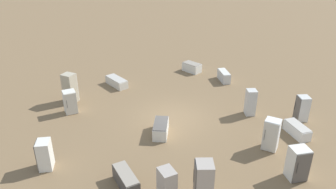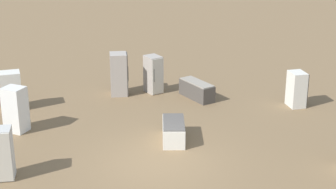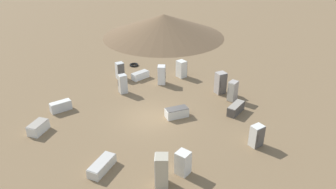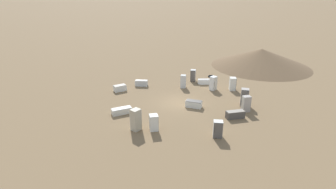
{
  "view_description": "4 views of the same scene",
  "coord_description": "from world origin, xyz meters",
  "px_view_note": "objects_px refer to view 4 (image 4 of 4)",
  "views": [
    {
      "loc": [
        15.99,
        -5.75,
        9.72
      ],
      "look_at": [
        -0.13,
        -0.25,
        1.53
      ],
      "focal_mm": 35.0,
      "sensor_mm": 36.0,
      "label": 1
    },
    {
      "loc": [
        -14.78,
        6.3,
        8.11
      ],
      "look_at": [
        1.19,
        -0.88,
        1.83
      ],
      "focal_mm": 60.0,
      "sensor_mm": 36.0,
      "label": 2
    },
    {
      "loc": [
        -13.36,
        -15.26,
        12.42
      ],
      "look_at": [
        0.76,
        -1.0,
        2.0
      ],
      "focal_mm": 35.0,
      "sensor_mm": 36.0,
      "label": 3
    },
    {
      "loc": [
        -2.74,
        -25.47,
        11.23
      ],
      "look_at": [
        -1.15,
        -0.68,
        1.24
      ],
      "focal_mm": 28.0,
      "sensor_mm": 36.0,
      "label": 4
    }
  ],
  "objects_px": {
    "discarded_fridge_4": "(233,84)",
    "discarded_fridge_13": "(213,83)",
    "discarded_fridge_14": "(204,82)",
    "discarded_fridge_1": "(235,114)",
    "discarded_fridge_6": "(183,81)",
    "scrap_tire": "(211,76)",
    "discarded_fridge_7": "(136,120)",
    "discarded_fridge_12": "(120,88)",
    "discarded_fridge_11": "(246,104)",
    "discarded_fridge_8": "(154,123)",
    "discarded_fridge_9": "(122,111)",
    "discarded_fridge_10": "(244,97)",
    "discarded_fridge_3": "(218,129)",
    "discarded_fridge_2": "(193,75)",
    "discarded_fridge_0": "(141,83)",
    "discarded_fridge_5": "(194,104)"
  },
  "relations": [
    {
      "from": "discarded_fridge_1",
      "to": "discarded_fridge_6",
      "type": "bearing_deg",
      "value": -164.62
    },
    {
      "from": "discarded_fridge_6",
      "to": "discarded_fridge_10",
      "type": "height_order",
      "value": "discarded_fridge_10"
    },
    {
      "from": "scrap_tire",
      "to": "discarded_fridge_12",
      "type": "bearing_deg",
      "value": -159.25
    },
    {
      "from": "discarded_fridge_1",
      "to": "discarded_fridge_14",
      "type": "xyz_separation_m",
      "value": [
        -1.04,
        9.65,
        -0.05
      ]
    },
    {
      "from": "discarded_fridge_9",
      "to": "discarded_fridge_10",
      "type": "distance_m",
      "value": 12.56
    },
    {
      "from": "discarded_fridge_4",
      "to": "discarded_fridge_11",
      "type": "distance_m",
      "value": 5.94
    },
    {
      "from": "discarded_fridge_9",
      "to": "discarded_fridge_10",
      "type": "xyz_separation_m",
      "value": [
        12.49,
        1.17,
        0.61
      ]
    },
    {
      "from": "discarded_fridge_5",
      "to": "discarded_fridge_11",
      "type": "distance_m",
      "value": 5.15
    },
    {
      "from": "discarded_fridge_1",
      "to": "discarded_fridge_9",
      "type": "xyz_separation_m",
      "value": [
        -10.72,
        1.63,
        -0.06
      ]
    },
    {
      "from": "discarded_fridge_11",
      "to": "discarded_fridge_12",
      "type": "bearing_deg",
      "value": 54.9
    },
    {
      "from": "discarded_fridge_1",
      "to": "discarded_fridge_6",
      "type": "height_order",
      "value": "discarded_fridge_6"
    },
    {
      "from": "discarded_fridge_6",
      "to": "discarded_fridge_5",
      "type": "bearing_deg",
      "value": -160.33
    },
    {
      "from": "discarded_fridge_9",
      "to": "discarded_fridge_14",
      "type": "distance_m",
      "value": 12.57
    },
    {
      "from": "discarded_fridge_4",
      "to": "discarded_fridge_11",
      "type": "height_order",
      "value": "discarded_fridge_11"
    },
    {
      "from": "discarded_fridge_3",
      "to": "discarded_fridge_14",
      "type": "xyz_separation_m",
      "value": [
        1.43,
        12.9,
        -0.41
      ]
    },
    {
      "from": "discarded_fridge_10",
      "to": "discarded_fridge_0",
      "type": "bearing_deg",
      "value": -13.53
    },
    {
      "from": "discarded_fridge_6",
      "to": "discarded_fridge_9",
      "type": "xyz_separation_m",
      "value": [
        -6.81,
        -6.84,
        -0.51
      ]
    },
    {
      "from": "discarded_fridge_4",
      "to": "discarded_fridge_8",
      "type": "bearing_deg",
      "value": -39.51
    },
    {
      "from": "discarded_fridge_13",
      "to": "discarded_fridge_8",
      "type": "bearing_deg",
      "value": 9.97
    },
    {
      "from": "discarded_fridge_0",
      "to": "scrap_tire",
      "type": "xyz_separation_m",
      "value": [
        9.5,
        3.0,
        -0.28
      ]
    },
    {
      "from": "discarded_fridge_7",
      "to": "discarded_fridge_12",
      "type": "height_order",
      "value": "discarded_fridge_7"
    },
    {
      "from": "discarded_fridge_2",
      "to": "discarded_fridge_3",
      "type": "distance_m",
      "value": 14.18
    },
    {
      "from": "discarded_fridge_1",
      "to": "discarded_fridge_14",
      "type": "distance_m",
      "value": 9.71
    },
    {
      "from": "discarded_fridge_9",
      "to": "discarded_fridge_11",
      "type": "distance_m",
      "value": 12.18
    },
    {
      "from": "discarded_fridge_0",
      "to": "discarded_fridge_5",
      "type": "height_order",
      "value": "discarded_fridge_0"
    },
    {
      "from": "discarded_fridge_6",
      "to": "scrap_tire",
      "type": "bearing_deg",
      "value": -32.4
    },
    {
      "from": "discarded_fridge_2",
      "to": "discarded_fridge_11",
      "type": "bearing_deg",
      "value": 125.74
    },
    {
      "from": "discarded_fridge_7",
      "to": "discarded_fridge_10",
      "type": "xyz_separation_m",
      "value": [
        10.94,
        4.45,
        -0.06
      ]
    },
    {
      "from": "discarded_fridge_6",
      "to": "discarded_fridge_11",
      "type": "distance_m",
      "value": 8.9
    },
    {
      "from": "discarded_fridge_7",
      "to": "discarded_fridge_1",
      "type": "bearing_deg",
      "value": -34.62
    },
    {
      "from": "discarded_fridge_1",
      "to": "discarded_fridge_3",
      "type": "bearing_deg",
      "value": -46.64
    },
    {
      "from": "discarded_fridge_1",
      "to": "discarded_fridge_3",
      "type": "height_order",
      "value": "discarded_fridge_3"
    },
    {
      "from": "discarded_fridge_5",
      "to": "discarded_fridge_13",
      "type": "relative_size",
      "value": 1.08
    },
    {
      "from": "discarded_fridge_9",
      "to": "scrap_tire",
      "type": "xyz_separation_m",
      "value": [
        11.18,
        10.77,
        -0.21
      ]
    },
    {
      "from": "discarded_fridge_3",
      "to": "discarded_fridge_9",
      "type": "relative_size",
      "value": 0.69
    },
    {
      "from": "discarded_fridge_3",
      "to": "discarded_fridge_12",
      "type": "xyz_separation_m",
      "value": [
        -9.07,
        11.1,
        -0.36
      ]
    },
    {
      "from": "discarded_fridge_5",
      "to": "discarded_fridge_11",
      "type": "relative_size",
      "value": 1.11
    },
    {
      "from": "discarded_fridge_14",
      "to": "discarded_fridge_0",
      "type": "bearing_deg",
      "value": 93.54
    },
    {
      "from": "discarded_fridge_0",
      "to": "discarded_fridge_5",
      "type": "distance_m",
      "value": 8.7
    },
    {
      "from": "discarded_fridge_2",
      "to": "discarded_fridge_14",
      "type": "distance_m",
      "value": 1.87
    },
    {
      "from": "discarded_fridge_3",
      "to": "discarded_fridge_5",
      "type": "xyz_separation_m",
      "value": [
        -1.03,
        5.93,
        -0.37
      ]
    },
    {
      "from": "discarded_fridge_11",
      "to": "discarded_fridge_14",
      "type": "bearing_deg",
      "value": 8.19
    },
    {
      "from": "discarded_fridge_4",
      "to": "scrap_tire",
      "type": "bearing_deg",
      "value": -157.62
    },
    {
      "from": "discarded_fridge_4",
      "to": "discarded_fridge_0",
      "type": "bearing_deg",
      "value": -94.06
    },
    {
      "from": "scrap_tire",
      "to": "discarded_fridge_9",
      "type": "bearing_deg",
      "value": -136.07
    },
    {
      "from": "discarded_fridge_3",
      "to": "discarded_fridge_11",
      "type": "relative_size",
      "value": 0.89
    },
    {
      "from": "discarded_fridge_4",
      "to": "discarded_fridge_13",
      "type": "distance_m",
      "value": 2.3
    },
    {
      "from": "discarded_fridge_7",
      "to": "discarded_fridge_6",
      "type": "bearing_deg",
      "value": 17.77
    },
    {
      "from": "discarded_fridge_1",
      "to": "discarded_fridge_10",
      "type": "distance_m",
      "value": 3.37
    },
    {
      "from": "discarded_fridge_4",
      "to": "discarded_fridge_14",
      "type": "bearing_deg",
      "value": -122.09
    }
  ]
}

